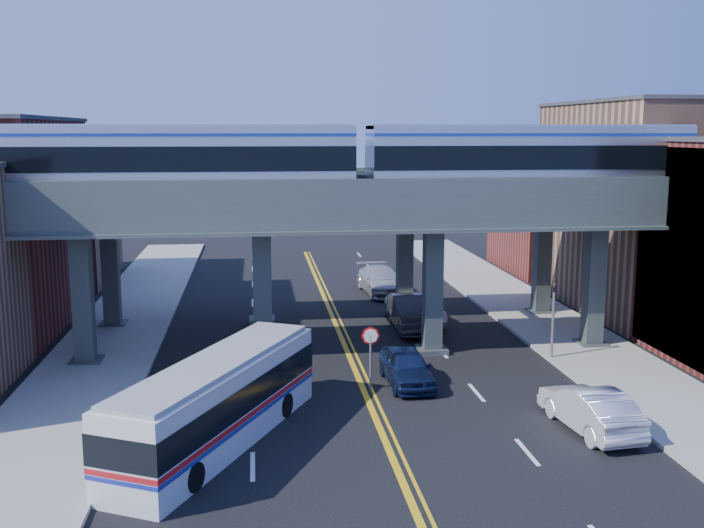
% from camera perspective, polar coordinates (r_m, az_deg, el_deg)
% --- Properties ---
extents(ground, '(120.00, 120.00, 0.00)m').
position_cam_1_polar(ground, '(29.76, 1.63, -10.94)').
color(ground, black).
rests_on(ground, ground).
extents(sidewalk_west, '(5.00, 70.00, 0.16)m').
position_cam_1_polar(sidewalk_west, '(39.61, -17.45, -5.99)').
color(sidewalk_west, gray).
rests_on(sidewalk_west, ground).
extents(sidewalk_east, '(5.00, 70.00, 0.16)m').
position_cam_1_polar(sidewalk_east, '(42.01, 15.25, -5.00)').
color(sidewalk_east, gray).
rests_on(sidewalk_east, ground).
extents(building_west_c, '(8.00, 10.00, 8.00)m').
position_cam_1_polar(building_west_c, '(58.66, -21.12, 2.69)').
color(building_west_c, '#8E6249').
rests_on(building_west_c, ground).
extents(building_east_b, '(8.00, 14.00, 12.00)m').
position_cam_1_polar(building_east_b, '(49.32, 20.47, 3.87)').
color(building_east_b, '#8E6249').
rests_on(building_east_b, ground).
extents(building_east_c, '(8.00, 10.00, 9.00)m').
position_cam_1_polar(building_east_c, '(61.23, 14.80, 3.76)').
color(building_east_c, maroon).
rests_on(building_east_c, ground).
extents(mural_panel, '(0.10, 9.50, 9.50)m').
position_cam_1_polar(mural_panel, '(37.16, 23.43, 0.01)').
color(mural_panel, teal).
rests_on(mural_panel, ground).
extents(elevated_viaduct_near, '(52.00, 3.60, 7.40)m').
position_cam_1_polar(elevated_viaduct_near, '(36.01, -0.25, 3.29)').
color(elevated_viaduct_near, '#3C4542').
rests_on(elevated_viaduct_near, ground).
extents(elevated_viaduct_far, '(52.00, 3.60, 7.40)m').
position_cam_1_polar(elevated_viaduct_far, '(42.93, -1.37, 4.32)').
color(elevated_viaduct_far, '#3C4542').
rests_on(elevated_viaduct_far, ground).
extents(transit_train, '(46.45, 2.91, 3.39)m').
position_cam_1_polar(transit_train, '(35.68, -12.09, 7.48)').
color(transit_train, black).
rests_on(transit_train, elevated_viaduct_near).
extents(stop_sign, '(0.76, 0.09, 2.63)m').
position_cam_1_polar(stop_sign, '(32.08, 1.36, -6.09)').
color(stop_sign, slate).
rests_on(stop_sign, ground).
extents(traffic_signal, '(0.15, 0.18, 4.10)m').
position_cam_1_polar(traffic_signal, '(37.05, 14.43, -3.38)').
color(traffic_signal, slate).
rests_on(traffic_signal, ground).
extents(transit_bus, '(7.01, 10.76, 2.79)m').
position_cam_1_polar(transit_bus, '(27.16, -9.74, -9.92)').
color(transit_bus, silver).
rests_on(transit_bus, ground).
extents(car_lane_a, '(1.93, 4.46, 1.50)m').
position_cam_1_polar(car_lane_a, '(33.03, 4.00, -7.47)').
color(car_lane_a, '#0F1939').
rests_on(car_lane_a, ground).
extents(car_lane_b, '(2.03, 5.52, 1.80)m').
position_cam_1_polar(car_lane_b, '(41.80, 4.37, -3.59)').
color(car_lane_b, '#272729').
rests_on(car_lane_b, ground).
extents(car_lane_c, '(2.78, 5.56, 1.51)m').
position_cam_1_polar(car_lane_c, '(43.44, 4.62, -3.28)').
color(car_lane_c, white).
rests_on(car_lane_c, ground).
extents(car_lane_d, '(2.87, 6.03, 1.70)m').
position_cam_1_polar(car_lane_d, '(51.05, 2.13, -1.20)').
color(car_lane_d, '#A7A6AB').
rests_on(car_lane_d, ground).
extents(car_parked_curb, '(2.20, 5.00, 1.60)m').
position_cam_1_polar(car_parked_curb, '(29.32, 16.92, -10.03)').
color(car_parked_curb, silver).
rests_on(car_parked_curb, ground).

